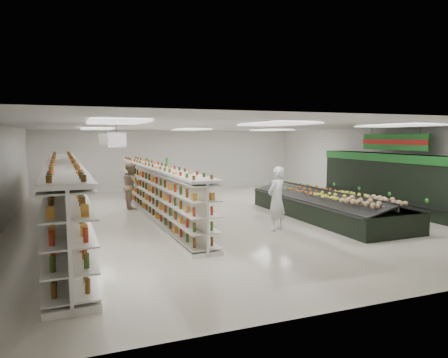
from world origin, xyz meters
name	(u,v)px	position (x,y,z in m)	size (l,w,h in m)	color
floor	(222,216)	(0.00, 0.00, 0.00)	(16.00, 16.00, 0.00)	beige
ceiling	(222,126)	(0.00, 0.00, 3.20)	(14.00, 16.00, 0.02)	white
wall_back	(171,160)	(0.00, 8.00, 1.60)	(14.00, 0.02, 3.20)	white
wall_front	(389,211)	(0.00, -8.00, 1.60)	(14.00, 0.02, 3.20)	white
wall_right	(380,167)	(7.00, 0.00, 1.60)	(0.02, 16.00, 3.20)	white
produce_wall_case	(398,179)	(6.53, -1.50, 1.24)	(0.93, 8.00, 2.20)	black
aisle_sign_near	(117,140)	(-3.80, -2.00, 2.75)	(0.52, 0.06, 0.75)	white
aisle_sign_far	(106,139)	(-3.80, 2.00, 2.75)	(0.52, 0.06, 0.75)	white
hortifruti_banner	(394,142)	(6.25, -1.50, 2.65)	(0.12, 3.20, 0.95)	#1B6822
gondola_left	(65,201)	(-5.21, -0.64, 0.96)	(1.27, 12.13, 2.10)	white
gondola_center	(156,194)	(-2.23, 0.77, 0.83)	(1.18, 10.51, 1.82)	white
produce_island	(326,205)	(3.37, -1.45, 0.45)	(2.54, 6.72, 1.00)	black
soda_endcap	(156,179)	(-1.19, 5.99, 0.81)	(1.36, 0.97, 1.67)	red
shopper_main	(277,199)	(0.80, -2.56, 0.97)	(0.71, 0.47, 1.95)	white
shopper_background	(132,186)	(-2.80, 2.72, 0.92)	(0.89, 0.55, 1.83)	tan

